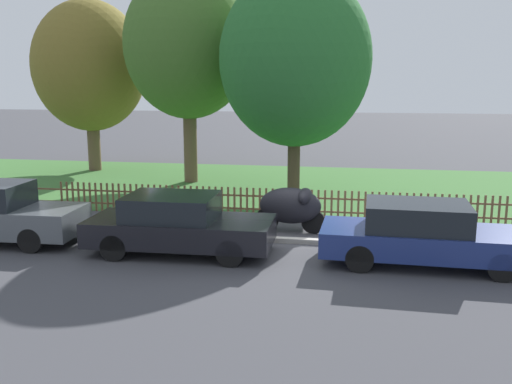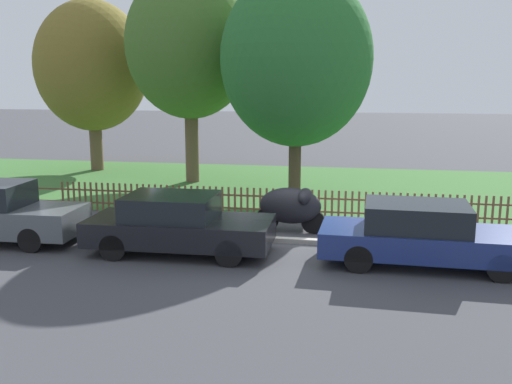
{
  "view_description": "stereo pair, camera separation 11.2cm",
  "coord_description": "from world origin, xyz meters",
  "views": [
    {
      "loc": [
        1.44,
        -13.53,
        3.97
      ],
      "look_at": [
        -1.06,
        0.9,
        1.1
      ],
      "focal_mm": 40.0,
      "sensor_mm": 36.0,
      "label": 1
    },
    {
      "loc": [
        1.55,
        -13.51,
        3.97
      ],
      "look_at": [
        -1.06,
        0.9,
        1.1
      ],
      "focal_mm": 40.0,
      "sensor_mm": 36.0,
      "label": 2
    }
  ],
  "objects": [
    {
      "name": "covered_motorcycle",
      "position": [
        -0.13,
        1.1,
        0.73
      ],
      "size": [
        1.88,
        0.85,
        1.21
      ],
      "rotation": [
        0.0,
        0.0,
        -0.06
      ],
      "color": "black",
      "rests_on": "ground"
    },
    {
      "name": "grass_strip",
      "position": [
        0.0,
        7.72,
        0.01
      ],
      "size": [
        39.74,
        10.29,
        0.01
      ],
      "primitive_type": "cube",
      "color": "#3D7033",
      "rests_on": "ground"
    },
    {
      "name": "park_fence",
      "position": [
        -0.0,
        2.59,
        0.44
      ],
      "size": [
        39.74,
        0.05,
        0.89
      ],
      "color": "brown",
      "rests_on": "ground"
    },
    {
      "name": "parked_car_red_compact",
      "position": [
        2.99,
        -1.13,
        0.69
      ],
      "size": [
        4.6,
        1.87,
        1.38
      ],
      "rotation": [
        0.0,
        0.0,
        -0.03
      ],
      "color": "navy",
      "rests_on": "ground"
    },
    {
      "name": "kerb_stone",
      "position": [
        0.0,
        0.1,
        0.06
      ],
      "size": [
        39.74,
        0.2,
        0.12
      ],
      "primitive_type": "cube",
      "color": "#B2ADA3",
      "rests_on": "ground"
    },
    {
      "name": "tree_behind_motorcycle",
      "position": [
        -4.93,
        8.1,
        5.3
      ],
      "size": [
        4.91,
        4.91,
        8.14
      ],
      "color": "brown",
      "rests_on": "ground"
    },
    {
      "name": "parked_car_navy_estate",
      "position": [
        -2.53,
        -1.2,
        0.7
      ],
      "size": [
        4.3,
        1.84,
        1.38
      ],
      "rotation": [
        0.0,
        0.0,
        0.02
      ],
      "color": "black",
      "rests_on": "ground"
    },
    {
      "name": "tree_mid_park",
      "position": [
        -0.56,
        5.51,
        4.65
      ],
      "size": [
        4.98,
        4.98,
        7.53
      ],
      "color": "#473828",
      "rests_on": "ground"
    },
    {
      "name": "ground_plane",
      "position": [
        0.0,
        0.0,
        0.0
      ],
      "size": [
        120.0,
        120.0,
        0.0
      ],
      "primitive_type": "plane",
      "color": "#424247"
    },
    {
      "name": "tree_nearest_kerb",
      "position": [
        -10.03,
        10.25,
        4.58
      ],
      "size": [
        4.91,
        4.91,
        7.42
      ],
      "color": "brown",
      "rests_on": "ground"
    }
  ]
}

